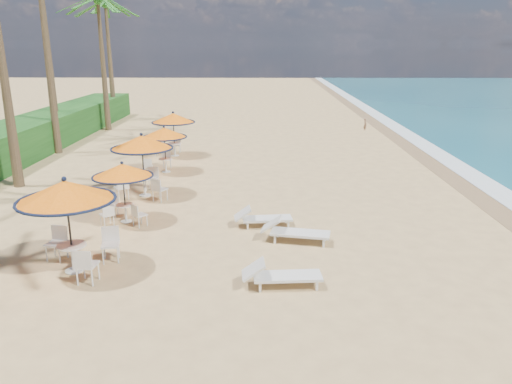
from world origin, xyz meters
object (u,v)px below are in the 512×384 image
station_4 (173,122)px  lounger_mid (293,231)px  lounger_far (261,217)px  station_0 (69,202)px  station_2 (142,150)px  station_1 (122,178)px  station_3 (163,137)px  lounger_near (279,275)px

station_4 → lounger_mid: 13.64m
lounger_mid → lounger_far: lounger_mid is taller
station_0 → station_2: 6.91m
station_2 → station_4: bearing=91.1°
station_1 → lounger_mid: size_ratio=0.98×
station_2 → station_3: 3.91m
station_0 → lounger_far: station_0 is taller
station_1 → lounger_far: (4.66, -0.37, -1.23)m
station_0 → lounger_far: (4.95, 3.47, -1.60)m
station_2 → lounger_near: station_2 is taller
lounger_mid → station_2: bearing=151.0°
station_2 → lounger_mid: 7.55m
station_2 → station_1: bearing=-89.5°
station_2 → station_4: station_2 is taller
station_3 → lounger_far: station_3 is taller
station_3 → lounger_near: station_3 is taller
lounger_near → lounger_far: lounger_near is taller
station_4 → station_3: bearing=-86.8°
station_0 → lounger_near: (5.42, -0.84, -1.59)m
station_3 → station_2: bearing=-90.9°
station_0 → lounger_near: station_0 is taller
station_1 → lounger_near: size_ratio=1.05×
station_1 → lounger_mid: 6.01m
station_4 → lounger_near: 16.21m
lounger_far → station_0: bearing=-151.8°
lounger_near → lounger_mid: bearing=75.7°
station_4 → lounger_near: bearing=-70.8°
station_0 → station_4: size_ratio=1.08×
station_1 → station_4: (-0.17, 10.57, 0.29)m
station_2 → lounger_near: 9.43m
station_1 → station_3: station_3 is taller
station_4 → station_2: bearing=-88.9°
station_1 → station_3: 6.97m
station_0 → lounger_mid: (5.93, 2.15, -1.57)m
station_2 → station_0: bearing=-92.2°
lounger_mid → station_1: bearing=174.4°
station_1 → station_0: bearing=-94.3°
lounger_mid → lounger_far: bearing=137.8°
station_0 → station_1: station_0 is taller
station_0 → lounger_near: 5.71m
station_0 → lounger_far: size_ratio=1.33×
station_0 → station_1: bearing=85.7°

